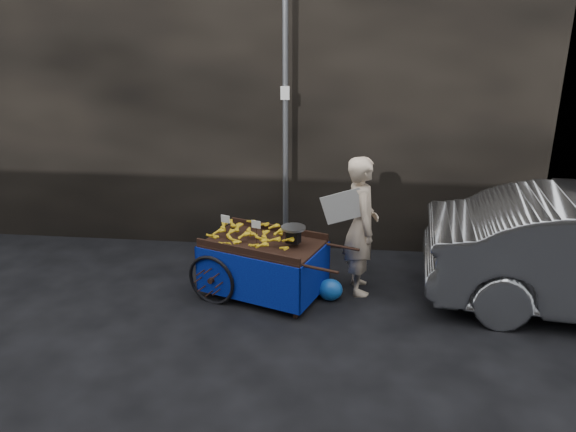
# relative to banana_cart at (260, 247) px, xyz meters

# --- Properties ---
(ground) EXTENTS (80.00, 80.00, 0.00)m
(ground) POSITION_rel_banana_cart_xyz_m (-0.12, -0.01, -0.66)
(ground) COLOR black
(ground) RESTS_ON ground
(building_wall) EXTENTS (13.50, 2.00, 5.00)m
(building_wall) POSITION_rel_banana_cart_xyz_m (0.27, 2.59, 1.84)
(building_wall) COLOR black
(building_wall) RESTS_ON ground
(street_pole) EXTENTS (0.12, 0.10, 4.00)m
(street_pole) POSITION_rel_banana_cart_xyz_m (0.18, 1.29, 1.35)
(street_pole) COLOR slate
(street_pole) RESTS_ON ground
(banana_cart) EXTENTS (2.13, 1.48, 1.06)m
(banana_cart) POSITION_rel_banana_cart_xyz_m (0.00, 0.00, 0.00)
(banana_cart) COLOR black
(banana_cart) RESTS_ON ground
(vendor) EXTENTS (0.78, 0.71, 1.79)m
(vendor) POSITION_rel_banana_cart_xyz_m (1.25, 0.25, 0.24)
(vendor) COLOR #C9B195
(vendor) RESTS_ON ground
(plastic_bag) EXTENTS (0.31, 0.25, 0.28)m
(plastic_bag) POSITION_rel_banana_cart_xyz_m (0.90, -0.07, -0.51)
(plastic_bag) COLOR blue
(plastic_bag) RESTS_ON ground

